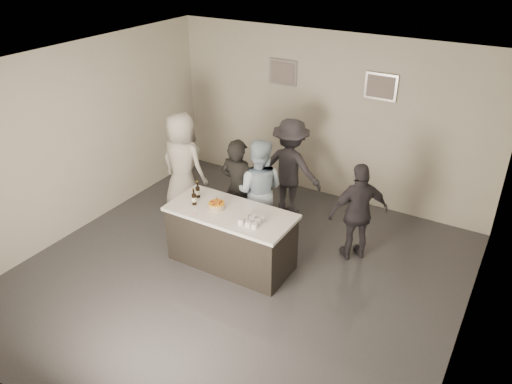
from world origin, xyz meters
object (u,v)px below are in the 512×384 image
bar_counter (231,238)px  beer_bottle_b (194,197)px  cake (217,206)px  beer_bottle_a (198,189)px  person_main_blue (259,190)px  person_guest_back (290,168)px  person_guest_left (183,164)px  person_guest_right (359,212)px  person_main_black (238,189)px

bar_counter → beer_bottle_b: size_ratio=7.15×
cake → beer_bottle_a: (-0.43, 0.13, 0.09)m
beer_bottle_a → person_main_blue: (0.62, 0.75, -0.18)m
person_main_blue → person_guest_back: bearing=-112.4°
person_main_blue → beer_bottle_a: bearing=32.6°
cake → person_guest_left: person_guest_left is taller
person_main_blue → person_guest_left: bearing=-20.1°
person_main_blue → person_guest_left: (-1.54, 0.06, 0.06)m
person_guest_right → person_guest_back: size_ratio=0.90×
beer_bottle_b → beer_bottle_a: bearing=112.2°
cake → person_guest_right: bearing=33.0°
bar_counter → beer_bottle_a: size_ratio=7.15×
person_main_black → person_guest_right: bearing=-168.0°
person_guest_left → person_guest_right: size_ratio=1.16×
beer_bottle_b → person_guest_left: person_guest_left is taller
bar_counter → person_guest_left: bearing=149.9°
beer_bottle_a → person_guest_right: size_ratio=0.17×
cake → person_guest_right: (1.75, 1.13, -0.16)m
cake → beer_bottle_b: size_ratio=0.93×
person_main_black → person_guest_right: 1.90m
cake → person_main_blue: person_main_blue is taller
person_main_blue → person_guest_right: (1.56, 0.25, -0.07)m
person_main_black → person_guest_back: bearing=-108.7°
person_main_black → person_guest_back: size_ratio=0.97×
person_main_blue → person_guest_back: (0.07, 0.94, 0.02)m
person_guest_back → person_guest_left: bearing=27.9°
bar_counter → beer_bottle_b: bearing=-169.9°
person_guest_right → person_guest_back: 1.64m
beer_bottle_a → person_guest_back: size_ratio=0.15×
person_main_blue → person_guest_left: size_ratio=0.94×
beer_bottle_b → person_main_black: 0.87m
beer_bottle_b → person_guest_right: (2.09, 1.21, -0.25)m
beer_bottle_a → beer_bottle_b: size_ratio=1.00×
person_main_black → person_guest_right: size_ratio=1.08×
bar_counter → person_main_blue: person_main_blue is taller
person_guest_left → person_guest_back: person_guest_left is taller
beer_bottle_a → bar_counter: bearing=-9.1°
person_guest_left → person_guest_back: size_ratio=1.04×
person_guest_left → person_guest_back: 1.84m
person_main_blue → beer_bottle_b: bearing=42.9°
bar_counter → person_guest_right: person_guest_right is taller
beer_bottle_a → person_guest_right: (2.18, 1.00, -0.25)m
cake → person_main_black: 0.76m
person_guest_left → beer_bottle_b: bearing=138.6°
person_main_black → beer_bottle_b: bearing=73.8°
cake → person_main_black: bearing=98.2°
beer_bottle_b → person_main_blue: bearing=60.8°
beer_bottle_a → cake: bearing=-17.2°
cake → beer_bottle_a: bearing=162.8°
person_guest_left → cake: bearing=149.0°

